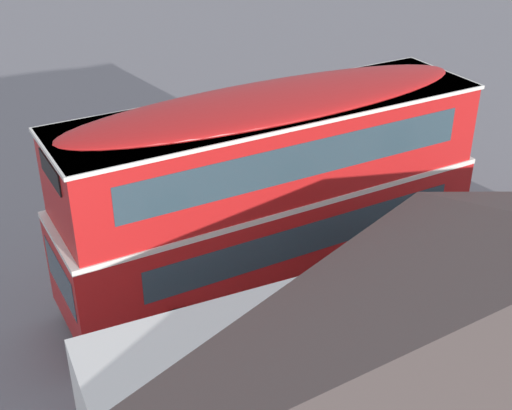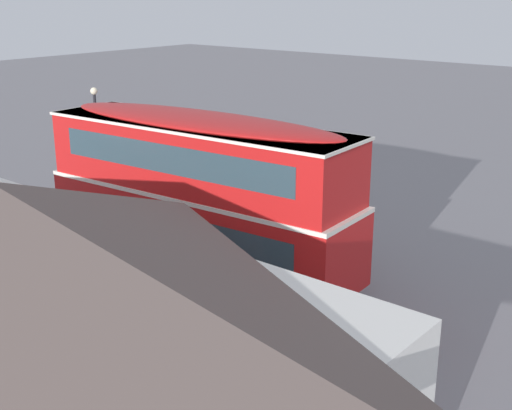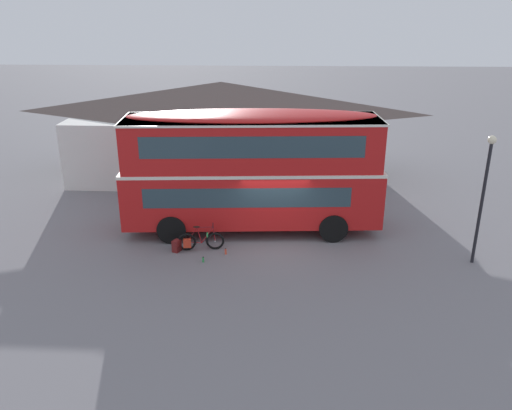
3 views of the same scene
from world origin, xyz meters
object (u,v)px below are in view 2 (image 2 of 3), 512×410
object	(u,v)px
backpack_on_ground	(315,265)
water_bottle_red_squeeze	(271,254)
touring_bicycle	(291,257)
water_bottle_green_metal	(302,254)
double_decker_bus	(199,188)
street_lamp	(97,133)

from	to	relation	value
backpack_on_ground	water_bottle_red_squeeze	xyz separation A→B (m)	(1.81, -0.16, -0.14)
touring_bicycle	water_bottle_red_squeeze	xyz separation A→B (m)	(0.99, -0.30, -0.26)
water_bottle_red_squeeze	water_bottle_green_metal	size ratio (longest dim) A/B	1.13
double_decker_bus	water_bottle_green_metal	size ratio (longest dim) A/B	48.03
touring_bicycle	water_bottle_green_metal	xyz separation A→B (m)	(0.26, -0.95, -0.27)
double_decker_bus	backpack_on_ground	distance (m)	4.16
water_bottle_green_metal	double_decker_bus	bearing A→B (deg)	61.30
double_decker_bus	street_lamp	bearing A→B (deg)	-17.89
backpack_on_ground	touring_bicycle	bearing A→B (deg)	9.66
water_bottle_red_squeeze	touring_bicycle	bearing A→B (deg)	163.23
water_bottle_red_squeeze	street_lamp	size ratio (longest dim) A/B	0.05
backpack_on_ground	water_bottle_red_squeeze	size ratio (longest dim) A/B	2.09
water_bottle_red_squeeze	street_lamp	bearing A→B (deg)	-1.81
touring_bicycle	water_bottle_red_squeeze	distance (m)	1.07
double_decker_bus	backpack_on_ground	bearing A→B (deg)	-141.83
water_bottle_green_metal	street_lamp	distance (m)	9.85
water_bottle_green_metal	street_lamp	world-z (taller)	street_lamp
water_bottle_red_squeeze	street_lamp	distance (m)	9.15
touring_bicycle	water_bottle_green_metal	size ratio (longest dim) A/B	8.20
touring_bicycle	water_bottle_green_metal	distance (m)	1.02
double_decker_bus	water_bottle_red_squeeze	distance (m)	3.51
street_lamp	backpack_on_ground	bearing A→B (deg)	177.63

